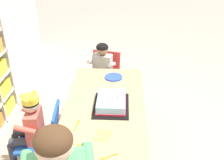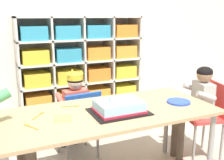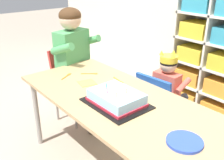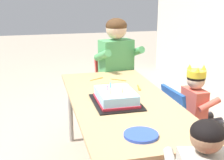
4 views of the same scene
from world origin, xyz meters
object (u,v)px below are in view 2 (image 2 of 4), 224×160
object	(u,v)px
classroom_chair_blue	(79,120)
fork_scattered_mid_table	(39,115)
child_with_crown	(74,102)
guest_at_table_side	(197,101)
paper_plate_stack	(179,102)
fork_near_child_seat	(30,127)
birthday_cake_on_tray	(119,107)
activity_table	(109,118)
classroom_chair_guest_side	(207,113)
fork_beside_plate_stack	(72,106)

from	to	relation	value
classroom_chair_blue	fork_scattered_mid_table	xyz separation A→B (m)	(-0.39, -0.40, 0.25)
child_with_crown	guest_at_table_side	size ratio (longest dim) A/B	0.95
paper_plate_stack	fork_near_child_seat	bearing A→B (deg)	-179.73
child_with_crown	birthday_cake_on_tray	world-z (taller)	child_with_crown
fork_scattered_mid_table	classroom_chair_blue	bearing A→B (deg)	173.36
activity_table	classroom_chair_guest_side	distance (m)	0.99
child_with_crown	fork_near_child_seat	bearing A→B (deg)	51.10
birthday_cake_on_tray	fork_beside_plate_stack	bearing A→B (deg)	136.80
guest_at_table_side	paper_plate_stack	size ratio (longest dim) A/B	4.79
activity_table	paper_plate_stack	world-z (taller)	paper_plate_stack
classroom_chair_blue	paper_plate_stack	distance (m)	0.88
classroom_chair_guest_side	classroom_chair_blue	bearing A→B (deg)	-99.42
activity_table	paper_plate_stack	distance (m)	0.56
child_with_crown	guest_at_table_side	xyz separation A→B (m)	(0.95, -0.53, 0.05)
activity_table	classroom_chair_blue	xyz separation A→B (m)	(-0.06, 0.51, -0.19)
paper_plate_stack	fork_near_child_seat	world-z (taller)	paper_plate_stack
birthday_cake_on_tray	paper_plate_stack	size ratio (longest dim) A/B	2.19
activity_table	fork_scattered_mid_table	bearing A→B (deg)	166.72
classroom_chair_blue	fork_beside_plate_stack	bearing A→B (deg)	60.17
classroom_chair_guest_side	fork_beside_plate_stack	size ratio (longest dim) A/B	5.21
classroom_chair_blue	classroom_chair_guest_side	bearing A→B (deg)	152.47
child_with_crown	classroom_chair_guest_side	xyz separation A→B (m)	(1.05, -0.55, -0.07)
classroom_chair_guest_side	paper_plate_stack	distance (m)	0.48
child_with_crown	guest_at_table_side	distance (m)	1.08
birthday_cake_on_tray	fork_beside_plate_stack	xyz separation A→B (m)	(-0.26, 0.25, -0.03)
classroom_chair_blue	classroom_chair_guest_side	distance (m)	1.13
classroom_chair_blue	fork_beside_plate_stack	distance (m)	0.43
classroom_chair_guest_side	fork_beside_plate_stack	bearing A→B (deg)	-82.37
fork_near_child_seat	classroom_chair_guest_side	bearing A→B (deg)	66.18
paper_plate_stack	fork_scattered_mid_table	distance (m)	1.03
classroom_chair_blue	fork_near_child_seat	world-z (taller)	classroom_chair_blue
fork_near_child_seat	child_with_crown	bearing A→B (deg)	117.01
guest_at_table_side	fork_beside_plate_stack	world-z (taller)	guest_at_table_side
paper_plate_stack	guest_at_table_side	bearing A→B (deg)	25.57
guest_at_table_side	birthday_cake_on_tray	distance (m)	0.85
birthday_cake_on_tray	fork_near_child_seat	distance (m)	0.59
paper_plate_stack	fork_beside_plate_stack	bearing A→B (deg)	162.13
fork_scattered_mid_table	classroom_chair_guest_side	bearing A→B (deg)	126.47
child_with_crown	classroom_chair_guest_side	distance (m)	1.19
child_with_crown	fork_near_child_seat	size ratio (longest dim) A/B	6.75
child_with_crown	fork_beside_plate_stack	distance (m)	0.47
classroom_chair_blue	child_with_crown	xyz separation A→B (m)	(-0.01, 0.11, 0.13)
activity_table	classroom_chair_guest_side	world-z (taller)	classroom_chair_guest_side
paper_plate_stack	fork_beside_plate_stack	world-z (taller)	paper_plate_stack
activity_table	fork_near_child_seat	distance (m)	0.54
birthday_cake_on_tray	classroom_chair_blue	bearing A→B (deg)	101.49
fork_scattered_mid_table	guest_at_table_side	bearing A→B (deg)	127.40
activity_table	fork_beside_plate_stack	world-z (taller)	fork_beside_plate_stack
classroom_chair_blue	child_with_crown	distance (m)	0.17
activity_table	fork_near_child_seat	size ratio (longest dim) A/B	12.68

